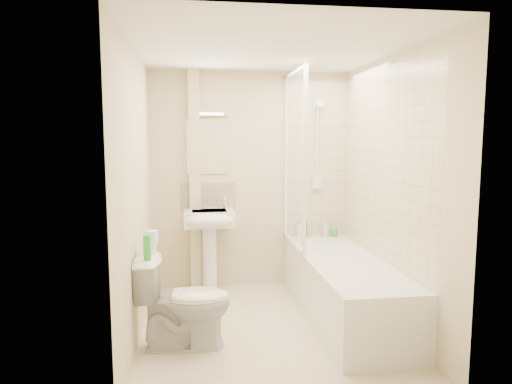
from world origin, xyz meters
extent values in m
plane|color=beige|center=(0.00, 0.00, 0.00)|extent=(2.50, 2.50, 0.00)
cube|color=beige|center=(0.00, 1.25, 1.20)|extent=(2.20, 0.02, 2.40)
cube|color=beige|center=(-1.10, 0.00, 1.20)|extent=(0.02, 2.50, 2.40)
cube|color=beige|center=(1.10, 0.00, 1.20)|extent=(0.02, 2.50, 2.40)
cube|color=white|center=(0.00, 0.00, 2.40)|extent=(2.20, 2.50, 0.02)
cube|color=beige|center=(0.75, 1.24, 1.42)|extent=(0.70, 0.01, 1.75)
cube|color=beige|center=(1.09, 0.20, 1.42)|extent=(0.01, 2.10, 1.75)
cube|color=beige|center=(-0.62, 1.19, 1.20)|extent=(0.12, 0.12, 2.40)
cube|color=beige|center=(-0.47, 1.24, 1.03)|extent=(0.60, 0.02, 0.30)
cube|color=white|center=(-0.47, 1.24, 1.58)|extent=(0.46, 0.01, 0.60)
cube|color=silver|center=(-0.47, 1.22, 1.95)|extent=(0.42, 0.07, 0.07)
cube|color=white|center=(0.75, 0.20, 0.28)|extent=(0.70, 2.10, 0.55)
cube|color=white|center=(0.75, 0.20, 0.49)|extent=(0.56, 1.96, 0.05)
cube|color=white|center=(0.40, 0.80, 1.45)|extent=(0.01, 0.90, 1.80)
cube|color=white|center=(0.40, 1.23, 1.45)|extent=(0.04, 0.04, 1.80)
cube|color=white|center=(0.40, 0.35, 1.45)|extent=(0.04, 0.04, 1.80)
cube|color=white|center=(0.40, 0.80, 2.33)|extent=(0.04, 0.90, 0.04)
cube|color=white|center=(0.40, 0.80, 0.57)|extent=(0.04, 0.90, 0.03)
cylinder|color=white|center=(0.75, 1.22, 1.55)|extent=(0.02, 0.02, 0.90)
cylinder|color=white|center=(0.75, 1.22, 1.10)|extent=(0.05, 0.05, 0.02)
cylinder|color=white|center=(0.75, 1.22, 2.00)|extent=(0.05, 0.05, 0.02)
cylinder|color=white|center=(0.75, 1.15, 2.03)|extent=(0.08, 0.11, 0.11)
cube|color=white|center=(0.75, 1.21, 1.17)|extent=(0.10, 0.05, 0.14)
cylinder|color=white|center=(0.73, 1.19, 1.60)|extent=(0.01, 0.13, 0.84)
cylinder|color=white|center=(-0.47, 1.08, 0.36)|extent=(0.15, 0.15, 0.72)
cube|color=white|center=(-0.47, 1.05, 0.82)|extent=(0.53, 0.41, 0.16)
ellipsoid|color=white|center=(-0.47, 0.88, 0.82)|extent=(0.53, 0.23, 0.16)
cube|color=silver|center=(-0.47, 1.05, 0.88)|extent=(0.37, 0.27, 0.04)
cylinder|color=white|center=(-0.65, 1.16, 0.95)|extent=(0.03, 0.03, 0.10)
cylinder|color=white|center=(-0.30, 1.16, 0.95)|extent=(0.03, 0.03, 0.10)
sphere|color=white|center=(-0.65, 1.16, 1.01)|extent=(0.04, 0.04, 0.04)
sphere|color=white|center=(-0.30, 1.16, 1.01)|extent=(0.04, 0.04, 0.04)
cylinder|color=white|center=(0.54, 1.16, 0.62)|extent=(0.06, 0.06, 0.15)
cylinder|color=black|center=(0.60, 1.16, 0.65)|extent=(0.06, 0.06, 0.20)
cylinder|color=beige|center=(0.84, 1.16, 0.64)|extent=(0.05, 0.05, 0.19)
cylinder|color=silver|center=(0.86, 1.16, 0.62)|extent=(0.05, 0.05, 0.14)
cylinder|color=green|center=(0.95, 1.16, 0.60)|extent=(0.07, 0.07, 0.09)
imported|color=white|center=(-0.72, -0.24, 0.37)|extent=(0.50, 0.78, 0.75)
cylinder|color=white|center=(-0.99, -0.14, 0.80)|extent=(0.11, 0.11, 0.10)
cylinder|color=white|center=(-0.97, -0.17, 0.89)|extent=(0.10, 0.10, 0.09)
cylinder|color=green|center=(-0.99, -0.34, 0.85)|extent=(0.06, 0.06, 0.19)
camera|label=1|loc=(-0.62, -3.80, 1.67)|focal=32.00mm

